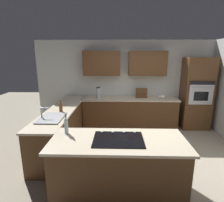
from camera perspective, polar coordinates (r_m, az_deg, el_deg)
name	(u,v)px	position (r m, az deg, el deg)	size (l,w,h in m)	color
ground_plane	(139,155)	(4.27, 8.31, -16.36)	(14.00, 14.00, 0.00)	#9E937F
wall_back	(131,78)	(5.76, 5.83, 7.04)	(6.00, 0.44, 2.60)	silver
lower_cabinets_back	(130,113)	(5.66, 5.50, -3.75)	(2.80, 0.60, 0.86)	brown
countertop_back	(130,99)	(5.54, 5.61, 0.69)	(2.84, 0.64, 0.04)	beige
lower_cabinets_side	(63,127)	(4.74, -14.96, -7.77)	(0.60, 2.90, 0.86)	brown
countertop_side	(62,109)	(4.59, -15.31, -2.54)	(0.64, 2.94, 0.04)	beige
island_base	(118,167)	(3.09, 1.90, -19.80)	(2.00, 0.82, 0.86)	brown
island_top	(118,141)	(2.86, 1.97, -12.29)	(2.08, 0.90, 0.04)	beige
wall_oven	(196,94)	(5.96, 24.71, 2.12)	(0.80, 0.66, 2.10)	brown
sink_unit	(51,118)	(3.95, -18.39, -4.90)	(0.46, 0.70, 0.23)	#515456
cooktop	(118,139)	(2.85, 1.98, -11.74)	(0.76, 0.56, 0.03)	black
blender	(98,93)	(5.50, -4.26, 2.39)	(0.15, 0.15, 0.34)	silver
mixing_bowl	(162,97)	(5.65, 15.29, 1.32)	(0.20, 0.20, 0.11)	white
spice_rack	(142,93)	(5.62, 9.16, 2.46)	(0.33, 0.11, 0.29)	brown
dish_soap_bottle	(61,107)	(4.34, -15.63, -1.84)	(0.08, 0.08, 0.26)	brown
oil_bottle	(66,126)	(3.10, -14.04, -7.41)	(0.06, 0.06, 0.33)	silver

